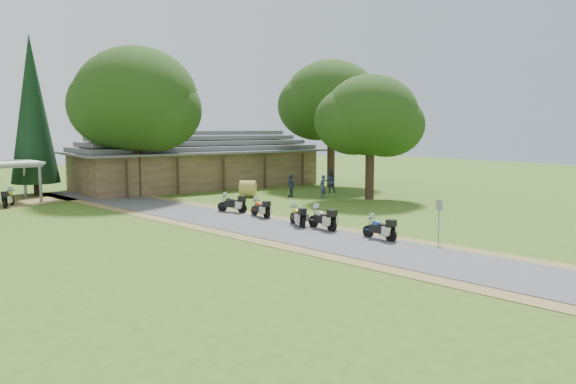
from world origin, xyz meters
TOP-DOWN VIEW (x-y plane):
  - ground at (0.00, 0.00)m, footprint 120.00×120.00m
  - driveway at (-0.50, 4.00)m, footprint 51.95×51.95m
  - lodge at (6.00, 24.00)m, footprint 21.40×9.40m
  - motorcycle_row_a at (1.99, -1.88)m, footprint 0.70×1.73m
  - motorcycle_row_b at (1.51, 1.63)m, footprint 0.61×1.82m
  - motorcycle_row_c at (1.17, 3.26)m, footprint 0.98×1.77m
  - motorcycle_row_d at (1.14, 6.75)m, footprint 0.57×1.67m
  - motorcycle_row_e at (0.76, 9.30)m, footprint 1.37×1.78m
  - motorcycle_carport_a at (-9.71, 20.04)m, footprint 1.31×1.87m
  - person_a at (9.75, 11.55)m, footprint 0.67×0.57m
  - person_b at (12.38, 13.78)m, footprint 0.73×0.68m
  - person_c at (8.26, 13.46)m, footprint 0.49×0.62m
  - hay_bale at (5.58, 15.18)m, footprint 1.67×1.67m
  - sign_post at (3.58, -3.96)m, footprint 0.35×0.06m
  - oak_lodge_left at (-0.80, 20.32)m, footprint 8.99×8.99m
  - oak_lodge_right at (15.53, 17.42)m, footprint 8.20×8.20m
  - oak_driveway at (12.05, 9.07)m, footprint 6.79×6.79m
  - cedar_near at (-6.76, 25.87)m, footprint 3.52×3.52m

SIDE VIEW (x-z plane):
  - ground at x=0.00m, z-range 0.00..0.00m
  - driveway at x=-0.50m, z-range 0.00..0.00m
  - motorcycle_row_d at x=1.14m, z-range 0.00..1.14m
  - motorcycle_row_c at x=1.17m, z-range 0.00..1.15m
  - motorcycle_row_a at x=1.99m, z-range 0.00..1.16m
  - motorcycle_row_e at x=0.76m, z-range 0.00..1.19m
  - motorcycle_carport_a at x=-9.71m, z-range 0.00..1.23m
  - hay_bale at x=5.58m, z-range 0.00..1.23m
  - motorcycle_row_b at x=1.51m, z-range 0.00..1.24m
  - sign_post at x=3.58m, z-range 0.00..1.96m
  - person_a at x=9.75m, z-range 0.00..1.98m
  - person_c at x=8.26m, z-range 0.00..1.99m
  - person_b at x=12.38m, z-range 0.00..2.09m
  - lodge at x=6.00m, z-range 0.00..4.90m
  - oak_driveway at x=12.05m, z-range 0.00..9.68m
  - oak_lodge_left at x=-0.80m, z-range 0.00..11.63m
  - oak_lodge_right at x=15.53m, z-range 0.00..12.00m
  - cedar_near at x=-6.76m, z-range 0.00..12.08m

